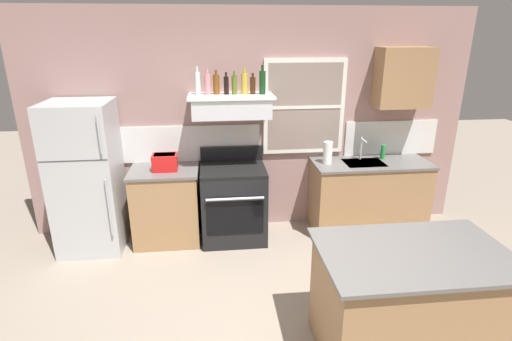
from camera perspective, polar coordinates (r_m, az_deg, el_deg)
back_wall at (r=4.92m, az=-0.38°, el=6.77°), size 5.40×0.11×2.70m
refrigerator at (r=4.87m, az=-23.06°, el=-0.98°), size 0.70×0.72×1.72m
counter_left_of_stove at (r=4.90m, az=-12.67°, el=-4.83°), size 0.79×0.63×0.91m
toaster at (r=4.67m, az=-12.89°, el=1.20°), size 0.30×0.20×0.19m
stove_range at (r=4.83m, az=-3.23°, el=-4.60°), size 0.76×0.69×1.09m
range_hood_shelf at (r=4.58m, az=-3.58°, el=9.26°), size 0.96×0.52×0.24m
bottle_clear_tall at (r=4.59m, az=-8.37°, el=12.30°), size 0.06×0.06×0.31m
bottle_rose_pink at (r=4.58m, az=-6.97°, el=12.18°), size 0.07×0.07×0.28m
bottle_amber_wine at (r=4.60m, az=-5.70°, el=12.20°), size 0.07×0.07×0.27m
bottle_balsamic_dark at (r=4.59m, az=-4.28°, el=12.10°), size 0.06×0.06×0.25m
bottle_olive_oil_square at (r=4.58m, az=-3.11°, el=12.18°), size 0.06×0.06×0.26m
bottle_champagne_gold_foil at (r=4.60m, az=-1.65°, el=12.39°), size 0.08×0.08×0.29m
bottle_brown_stout at (r=4.59m, az=-0.51°, el=12.10°), size 0.06×0.06×0.23m
bottle_dark_green_wine at (r=4.58m, az=0.92°, el=12.54°), size 0.07×0.07×0.32m
counter_right_with_sink at (r=5.23m, az=15.72°, el=-3.52°), size 1.43×0.63×0.91m
sink_faucet at (r=5.07m, az=14.92°, el=3.39°), size 0.03×0.17×0.28m
paper_towel_roll at (r=4.85m, az=10.23°, el=2.52°), size 0.11×0.11×0.27m
dish_soap_bottle at (r=5.21m, az=17.71°, el=2.54°), size 0.06×0.06×0.18m
kitchen_island at (r=3.41m, az=20.90°, el=-17.34°), size 1.40×0.90×0.91m
upper_cabinet_right at (r=5.14m, az=20.34°, el=12.34°), size 0.64×0.32×0.70m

